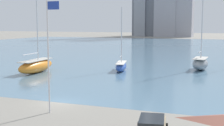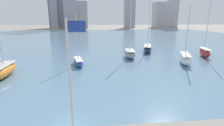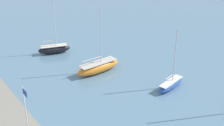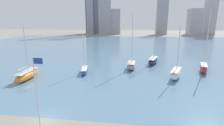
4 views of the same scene
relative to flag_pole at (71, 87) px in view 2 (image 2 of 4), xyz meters
The scene contains 9 objects.
harbor_water 73.62m from the flag_pole, 90.79° to the left, with size 180.00×140.00×0.00m.
flag_pole is the anchor object (origin of this frame).
distant_city_skyline 173.58m from the flag_pole, 88.63° to the left, with size 134.23×19.75×70.31m.
sailboat_white 33.32m from the flag_pole, 49.09° to the left, with size 4.77×8.19×12.80m.
sailboat_gray 33.84m from the flag_pole, 71.77° to the left, with size 2.84×6.57×15.92m.
sailboat_navy 43.35m from the flag_pole, 66.17° to the left, with size 4.79×8.94×15.62m.
sailboat_orange 24.37m from the flag_pole, 126.58° to the left, with size 2.72×9.26×13.14m.
sailboat_blue 26.55m from the flag_pole, 94.42° to the left, with size 3.17×7.02×10.69m.
sailboat_red 43.88m from the flag_pole, 45.90° to the left, with size 3.62×7.03×17.00m.
Camera 2 is at (2.66, -14.58, 9.95)m, focal length 28.00 mm.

